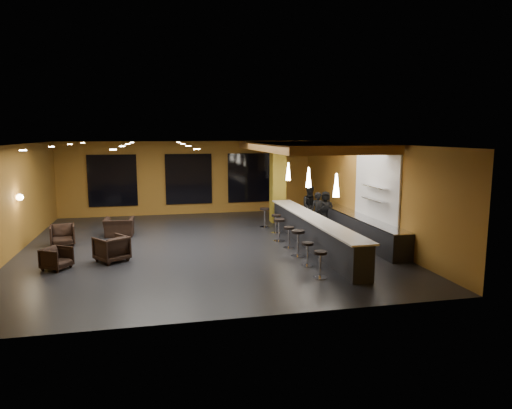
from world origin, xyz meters
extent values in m
cube|color=black|center=(0.00, 0.00, -0.05)|extent=(12.00, 13.00, 0.10)
cube|color=black|center=(0.00, 0.00, 3.55)|extent=(12.00, 13.00, 0.10)
cube|color=#946321|center=(0.00, 6.55, 1.75)|extent=(12.00, 0.10, 3.50)
cube|color=#946321|center=(0.00, -6.55, 1.75)|extent=(12.00, 0.10, 3.50)
cube|color=#946321|center=(-6.05, 0.00, 1.75)|extent=(0.10, 13.00, 3.50)
cube|color=#946321|center=(6.05, 0.00, 1.75)|extent=(0.10, 13.00, 3.50)
cube|color=#A86E31|center=(4.00, 1.00, 3.36)|extent=(3.60, 8.00, 0.28)
cube|color=black|center=(-3.50, 6.44, 1.70)|extent=(2.20, 0.06, 2.40)
cube|color=black|center=(0.00, 6.44, 1.70)|extent=(2.20, 0.06, 2.40)
cube|color=black|center=(3.00, 6.44, 1.70)|extent=(2.20, 0.06, 2.40)
cube|color=white|center=(5.96, -1.00, 2.00)|extent=(0.06, 3.20, 2.40)
cube|color=black|center=(3.65, -1.00, 0.50)|extent=(0.60, 8.00, 1.00)
cube|color=white|center=(3.65, -1.00, 1.02)|extent=(0.78, 8.10, 0.05)
cube|color=black|center=(5.65, -0.50, 0.43)|extent=(0.70, 6.00, 0.86)
cube|color=silver|center=(5.65, -0.50, 0.89)|extent=(0.72, 6.00, 0.03)
cube|color=silver|center=(5.82, -1.20, 1.60)|extent=(0.30, 1.50, 0.03)
cube|color=silver|center=(5.82, -1.20, 2.05)|extent=(0.30, 1.50, 0.03)
cube|color=olive|center=(3.65, 3.60, 1.75)|extent=(0.60, 0.60, 3.50)
sphere|color=#FFE5B2|center=(-5.88, 0.50, 1.80)|extent=(0.22, 0.22, 0.22)
cone|color=white|center=(3.65, -3.00, 2.35)|extent=(0.20, 0.20, 0.70)
cone|color=white|center=(3.65, -0.50, 2.35)|extent=(0.20, 0.20, 0.70)
cone|color=white|center=(3.65, 2.00, 2.35)|extent=(0.20, 0.20, 0.70)
imported|color=black|center=(4.71, 1.38, 0.78)|extent=(0.66, 0.54, 1.56)
imported|color=black|center=(4.70, 2.22, 0.86)|extent=(0.87, 0.70, 1.72)
imported|color=black|center=(5.25, 1.98, 0.75)|extent=(0.87, 0.73, 1.51)
imported|color=black|center=(-4.38, -1.91, 0.32)|extent=(0.95, 0.94, 0.63)
imported|color=black|center=(-2.91, -1.39, 0.39)|extent=(1.19, 1.19, 0.79)
imported|color=black|center=(-4.75, 1.02, 0.37)|extent=(0.91, 0.93, 0.73)
imported|color=black|center=(-2.95, 2.15, 0.35)|extent=(1.12, 0.99, 0.69)
cylinder|color=silver|center=(2.71, -4.31, 0.01)|extent=(0.38, 0.38, 0.03)
cylinder|color=silver|center=(2.71, -4.31, 0.35)|extent=(0.07, 0.07, 0.66)
cylinder|color=black|center=(2.71, -4.31, 0.71)|extent=(0.36, 0.36, 0.08)
cylinder|color=silver|center=(2.74, -3.16, 0.01)|extent=(0.36, 0.36, 0.03)
cylinder|color=silver|center=(2.74, -3.16, 0.34)|extent=(0.06, 0.06, 0.63)
cylinder|color=black|center=(2.74, -3.16, 0.68)|extent=(0.34, 0.34, 0.07)
cylinder|color=silver|center=(2.79, -2.10, 0.02)|extent=(0.43, 0.43, 0.03)
cylinder|color=silver|center=(2.79, -2.10, 0.40)|extent=(0.08, 0.08, 0.75)
cylinder|color=black|center=(2.79, -2.10, 0.80)|extent=(0.41, 0.41, 0.09)
cylinder|color=silver|center=(2.81, -1.00, 0.01)|extent=(0.38, 0.38, 0.03)
cylinder|color=silver|center=(2.81, -1.00, 0.35)|extent=(0.07, 0.07, 0.66)
cylinder|color=black|center=(2.81, -1.00, 0.70)|extent=(0.36, 0.36, 0.08)
cylinder|color=silver|center=(2.74, -0.02, 0.02)|extent=(0.42, 0.42, 0.03)
cylinder|color=silver|center=(2.74, -0.02, 0.39)|extent=(0.07, 0.07, 0.73)
cylinder|color=black|center=(2.74, -0.02, 0.79)|extent=(0.40, 0.40, 0.08)
cylinder|color=silver|center=(2.99, 1.35, 0.01)|extent=(0.38, 0.38, 0.03)
cylinder|color=silver|center=(2.99, 1.35, 0.35)|extent=(0.07, 0.07, 0.66)
cylinder|color=black|center=(2.99, 1.35, 0.71)|extent=(0.36, 0.36, 0.08)
cylinder|color=silver|center=(2.81, 2.54, 0.02)|extent=(0.41, 0.41, 0.03)
cylinder|color=silver|center=(2.81, 2.54, 0.38)|extent=(0.07, 0.07, 0.72)
cylinder|color=black|center=(2.81, 2.54, 0.77)|extent=(0.39, 0.39, 0.08)
camera|label=1|loc=(-1.50, -15.49, 3.85)|focal=32.00mm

